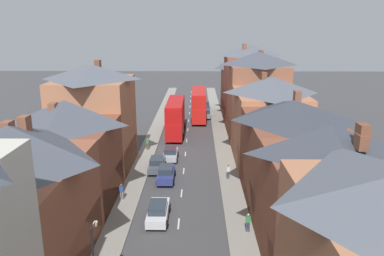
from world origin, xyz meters
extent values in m
cube|color=gray|center=(-5.10, 38.00, 0.07)|extent=(2.20, 104.00, 0.14)
cube|color=gray|center=(5.10, 38.00, 0.07)|extent=(2.20, 104.00, 0.14)
cube|color=silver|center=(0.00, 18.00, 0.01)|extent=(0.14, 1.80, 0.01)
cube|color=silver|center=(0.00, 24.00, 0.01)|extent=(0.14, 1.80, 0.01)
cube|color=silver|center=(0.00, 30.00, 0.01)|extent=(0.14, 1.80, 0.01)
cube|color=silver|center=(0.00, 36.00, 0.01)|extent=(0.14, 1.80, 0.01)
cube|color=silver|center=(0.00, 42.00, 0.01)|extent=(0.14, 1.80, 0.01)
cube|color=silver|center=(0.00, 48.00, 0.01)|extent=(0.14, 1.80, 0.01)
cube|color=silver|center=(0.00, 54.00, 0.01)|extent=(0.14, 1.80, 0.01)
cube|color=silver|center=(0.00, 60.00, 0.01)|extent=(0.14, 1.80, 0.01)
cube|color=silver|center=(0.00, 66.00, 0.01)|extent=(0.14, 1.80, 0.01)
cube|color=silver|center=(0.00, 72.00, 0.01)|extent=(0.14, 1.80, 0.01)
cube|color=silver|center=(0.00, 78.00, 0.01)|extent=(0.14, 1.80, 0.01)
cube|color=silver|center=(0.00, 84.00, 0.01)|extent=(0.14, 1.80, 0.01)
cube|color=#935138|center=(-10.20, 11.65, 3.85)|extent=(8.00, 11.28, 7.70)
cube|color=olive|center=(-6.26, 11.65, 1.60)|extent=(0.12, 10.37, 3.20)
pyramid|color=#474C56|center=(-10.20, 11.65, 8.99)|extent=(8.00, 11.28, 2.59)
cube|color=brown|center=(-10.58, 12.35, 9.69)|extent=(0.60, 0.90, 1.39)
cube|color=brown|center=(-9.94, 13.39, 9.74)|extent=(0.60, 0.90, 1.49)
cube|color=brown|center=(-10.20, 21.79, 3.81)|extent=(8.00, 9.01, 7.61)
cube|color=navy|center=(-6.26, 21.79, 1.60)|extent=(0.12, 8.29, 3.20)
pyramid|color=#474C56|center=(-10.20, 21.79, 8.77)|extent=(8.00, 9.01, 2.31)
cube|color=brown|center=(-11.07, 21.30, 9.27)|extent=(0.60, 0.90, 1.00)
cube|color=#B2704C|center=(-10.20, 30.92, 5.27)|extent=(8.00, 9.25, 10.54)
cube|color=maroon|center=(-6.26, 30.92, 1.60)|extent=(0.12, 8.51, 3.20)
pyramid|color=#565B66|center=(-10.20, 30.92, 11.36)|extent=(8.00, 9.25, 1.64)
cube|color=brown|center=(-9.69, 31.82, 11.96)|extent=(0.60, 0.90, 1.20)
cube|color=brown|center=(10.20, 12.79, 4.07)|extent=(8.00, 7.09, 8.13)
cube|color=maroon|center=(6.26, 12.79, 1.60)|extent=(0.12, 6.53, 3.20)
pyramid|color=#383D47|center=(10.20, 12.79, 9.12)|extent=(8.00, 7.09, 1.97)
cube|color=brown|center=(11.44, 11.08, 9.86)|extent=(0.60, 0.90, 1.50)
cube|color=brown|center=(11.32, 10.83, 9.58)|extent=(0.60, 0.90, 0.92)
cube|color=brown|center=(10.20, 22.24, 4.02)|extent=(8.00, 11.80, 8.05)
cube|color=maroon|center=(6.26, 22.24, 1.60)|extent=(0.12, 10.86, 3.20)
pyramid|color=#383D47|center=(10.20, 22.24, 8.96)|extent=(8.00, 11.80, 1.83)
cube|color=brown|center=(11.13, 24.97, 9.62)|extent=(0.60, 0.90, 1.31)
cube|color=#B2704C|center=(10.20, 33.55, 4.30)|extent=(8.00, 10.82, 8.60)
cube|color=navy|center=(6.26, 33.55, 1.60)|extent=(0.12, 9.96, 3.20)
pyramid|color=#565B66|center=(10.20, 33.55, 9.58)|extent=(8.00, 10.82, 1.97)
cube|color=brown|center=(9.39, 33.74, 10.29)|extent=(0.60, 0.90, 1.43)
cube|color=brown|center=(10.20, 43.41, 5.45)|extent=(8.00, 8.89, 10.90)
cube|color=#1E5133|center=(6.26, 43.41, 1.60)|extent=(0.12, 8.18, 3.20)
pyramid|color=#474C56|center=(10.20, 43.41, 11.83)|extent=(8.00, 8.89, 1.87)
cube|color=brown|center=(10.72, 44.47, 12.36)|extent=(0.60, 0.90, 1.05)
cube|color=brown|center=(10.20, 51.95, 5.74)|extent=(8.00, 8.20, 11.49)
cube|color=navy|center=(6.26, 51.95, 1.60)|extent=(0.12, 7.54, 3.20)
pyramid|color=#565B66|center=(10.20, 51.95, 12.42)|extent=(8.00, 8.20, 1.86)
cube|color=brown|center=(9.13, 51.10, 12.97)|extent=(0.60, 0.90, 1.11)
cube|color=brown|center=(10.20, 59.83, 4.28)|extent=(8.00, 7.56, 8.55)
cube|color=#1E5133|center=(6.26, 59.83, 1.60)|extent=(0.12, 6.96, 3.20)
pyramid|color=#474C56|center=(10.20, 59.83, 9.98)|extent=(8.00, 7.56, 2.86)
cube|color=#99664C|center=(10.77, 60.74, 10.68)|extent=(0.60, 0.90, 1.40)
cube|color=#99664C|center=(10.01, 61.96, 10.78)|extent=(0.60, 0.90, 1.59)
cube|color=red|center=(1.80, 54.97, 1.65)|extent=(2.44, 10.80, 2.50)
cube|color=red|center=(1.80, 54.97, 4.05)|extent=(2.44, 10.58, 2.30)
cube|color=red|center=(1.80, 54.97, 5.25)|extent=(2.39, 10.37, 0.10)
cube|color=#28333D|center=(1.80, 60.32, 1.85)|extent=(2.20, 0.10, 1.20)
cube|color=#28333D|center=(1.80, 60.32, 4.15)|extent=(2.20, 0.10, 1.10)
cube|color=#28333D|center=(0.61, 54.97, 1.90)|extent=(0.06, 9.18, 0.90)
cube|color=#28333D|center=(0.61, 54.97, 4.15)|extent=(0.06, 9.18, 0.90)
cube|color=yellow|center=(1.80, 60.32, 4.95)|extent=(1.34, 0.08, 0.32)
cylinder|color=black|center=(0.58, 58.32, 0.50)|extent=(0.30, 1.00, 1.00)
cylinder|color=black|center=(3.02, 58.32, 0.50)|extent=(0.30, 1.00, 1.00)
cylinder|color=black|center=(0.58, 52.00, 0.50)|extent=(0.30, 1.00, 1.00)
cylinder|color=black|center=(3.02, 52.00, 0.50)|extent=(0.30, 1.00, 1.00)
cube|color=red|center=(-1.80, 45.16, 1.65)|extent=(2.44, 10.80, 2.50)
cube|color=red|center=(-1.80, 45.16, 4.05)|extent=(2.44, 10.58, 2.30)
cube|color=red|center=(-1.80, 45.16, 5.25)|extent=(2.39, 10.37, 0.10)
cube|color=#28333D|center=(-1.80, 50.51, 1.85)|extent=(2.20, 0.10, 1.20)
cube|color=#28333D|center=(-1.80, 50.51, 4.15)|extent=(2.20, 0.10, 1.10)
cube|color=#28333D|center=(-2.99, 45.16, 1.90)|extent=(0.06, 9.18, 0.90)
cube|color=#28333D|center=(-2.99, 45.16, 4.15)|extent=(0.06, 9.18, 0.90)
cube|color=yellow|center=(-1.80, 50.51, 4.95)|extent=(1.34, 0.08, 0.32)
cylinder|color=black|center=(-3.02, 48.51, 0.50)|extent=(0.30, 1.00, 1.00)
cylinder|color=black|center=(-0.58, 48.51, 0.50)|extent=(0.30, 1.00, 1.00)
cylinder|color=black|center=(-3.02, 42.19, 0.50)|extent=(0.30, 1.00, 1.00)
cylinder|color=black|center=(-0.58, 42.19, 0.50)|extent=(0.30, 1.00, 1.00)
cube|color=navy|center=(3.10, 63.46, 0.70)|extent=(1.70, 4.03, 0.79)
cube|color=#28333D|center=(3.10, 63.26, 1.40)|extent=(1.46, 2.02, 0.60)
cylinder|color=black|center=(2.25, 64.71, 0.31)|extent=(0.20, 0.62, 0.62)
cylinder|color=black|center=(3.95, 64.71, 0.31)|extent=(0.20, 0.62, 0.62)
cylinder|color=black|center=(2.25, 62.21, 0.31)|extent=(0.20, 0.62, 0.62)
cylinder|color=black|center=(3.95, 62.21, 0.31)|extent=(0.20, 0.62, 0.62)
cube|color=gray|center=(1.80, 64.19, 0.70)|extent=(1.70, 4.51, 0.79)
cube|color=#28333D|center=(1.80, 63.96, 1.40)|extent=(1.46, 2.26, 0.60)
cylinder|color=black|center=(0.95, 65.59, 0.31)|extent=(0.20, 0.62, 0.62)
cylinder|color=black|center=(2.65, 65.59, 0.31)|extent=(0.20, 0.62, 0.62)
cylinder|color=black|center=(0.95, 62.79, 0.31)|extent=(0.20, 0.62, 0.62)
cylinder|color=black|center=(2.65, 62.79, 0.31)|extent=(0.20, 0.62, 0.62)
cube|color=gray|center=(3.10, 56.39, 0.64)|extent=(1.70, 4.40, 0.66)
cube|color=#28333D|center=(3.10, 56.17, 1.27)|extent=(1.46, 2.20, 0.60)
cylinder|color=black|center=(2.25, 57.76, 0.31)|extent=(0.20, 0.62, 0.62)
cylinder|color=black|center=(3.95, 57.76, 0.31)|extent=(0.20, 0.62, 0.62)
cylinder|color=black|center=(2.25, 55.03, 0.31)|extent=(0.20, 0.62, 0.62)
cylinder|color=black|center=(3.95, 55.03, 0.31)|extent=(0.20, 0.62, 0.62)
cube|color=#4C515B|center=(-3.10, 30.11, 0.67)|extent=(1.70, 4.28, 0.72)
cube|color=#28333D|center=(-3.10, 29.90, 1.33)|extent=(1.46, 2.14, 0.60)
cylinder|color=black|center=(-3.95, 31.44, 0.31)|extent=(0.20, 0.62, 0.62)
cylinder|color=black|center=(-2.25, 31.44, 0.31)|extent=(0.20, 0.62, 0.62)
cylinder|color=black|center=(-3.95, 28.78, 0.31)|extent=(0.20, 0.62, 0.62)
cylinder|color=black|center=(-2.25, 28.78, 0.31)|extent=(0.20, 0.62, 0.62)
cube|color=silver|center=(-1.80, 18.71, 0.66)|extent=(1.70, 4.53, 0.70)
cube|color=#28333D|center=(-1.80, 18.48, 1.31)|extent=(1.46, 2.27, 0.60)
cylinder|color=black|center=(-2.65, 20.12, 0.31)|extent=(0.20, 0.62, 0.62)
cylinder|color=black|center=(-0.95, 20.12, 0.31)|extent=(0.20, 0.62, 0.62)
cylinder|color=black|center=(-2.65, 17.30, 0.31)|extent=(0.20, 0.62, 0.62)
cylinder|color=black|center=(-0.95, 17.30, 0.31)|extent=(0.20, 0.62, 0.62)
cube|color=#B7BABF|center=(-1.80, 33.85, 0.64)|extent=(1.70, 3.92, 0.67)
cube|color=#28333D|center=(-1.80, 33.65, 1.28)|extent=(1.46, 1.96, 0.60)
cylinder|color=black|center=(-2.65, 35.06, 0.31)|extent=(0.20, 0.62, 0.62)
cylinder|color=black|center=(-0.95, 35.06, 0.31)|extent=(0.20, 0.62, 0.62)
cylinder|color=black|center=(-2.65, 32.63, 0.31)|extent=(0.20, 0.62, 0.62)
cylinder|color=black|center=(-0.95, 32.63, 0.31)|extent=(0.20, 0.62, 0.62)
cube|color=navy|center=(-1.80, 27.21, 0.70)|extent=(1.70, 4.38, 0.79)
cube|color=#28333D|center=(-1.80, 26.99, 1.40)|extent=(1.46, 2.19, 0.60)
cylinder|color=black|center=(-2.65, 28.57, 0.31)|extent=(0.20, 0.62, 0.62)
cylinder|color=black|center=(-0.95, 28.57, 0.31)|extent=(0.20, 0.62, 0.62)
cylinder|color=black|center=(-2.65, 25.85, 0.31)|extent=(0.20, 0.62, 0.62)
cylinder|color=black|center=(-0.95, 25.85, 0.31)|extent=(0.20, 0.62, 0.62)
cylinder|color=#3D4256|center=(5.59, 16.59, 0.56)|extent=(0.14, 0.14, 0.84)
cylinder|color=#3D4256|center=(5.77, 16.59, 0.56)|extent=(0.14, 0.14, 0.84)
cube|color=#338447|center=(5.68, 16.59, 1.25)|extent=(0.36, 0.22, 0.54)
sphere|color=tan|center=(5.68, 16.59, 1.64)|extent=(0.22, 0.22, 0.22)
cylinder|color=gray|center=(-5.74, 22.22, 0.56)|extent=(0.14, 0.14, 0.84)
cylinder|color=gray|center=(-5.56, 22.22, 0.56)|extent=(0.14, 0.14, 0.84)
cube|color=#2D4C9E|center=(-5.65, 22.22, 1.25)|extent=(0.36, 0.22, 0.54)
sphere|color=brown|center=(-5.65, 22.22, 1.64)|extent=(0.22, 0.22, 0.22)
cylinder|color=#3D4256|center=(4.84, 27.51, 0.56)|extent=(0.14, 0.14, 0.84)
cylinder|color=#3D4256|center=(5.02, 27.51, 0.56)|extent=(0.14, 0.14, 0.84)
cube|color=silver|center=(4.93, 27.51, 1.25)|extent=(0.36, 0.22, 0.54)
sphere|color=brown|center=(4.93, 27.51, 1.64)|extent=(0.22, 0.22, 0.22)
cylinder|color=brown|center=(-5.23, 37.28, 0.56)|extent=(0.14, 0.14, 0.84)
cylinder|color=brown|center=(-5.05, 37.28, 0.56)|extent=(0.14, 0.14, 0.84)
cube|color=#338447|center=(-5.14, 37.28, 1.25)|extent=(0.36, 0.22, 0.54)
sphere|color=tan|center=(-5.14, 37.28, 1.64)|extent=(0.22, 0.22, 0.22)
cylinder|color=black|center=(-4.25, 8.14, 5.40)|extent=(0.08, 0.90, 0.08)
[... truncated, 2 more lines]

